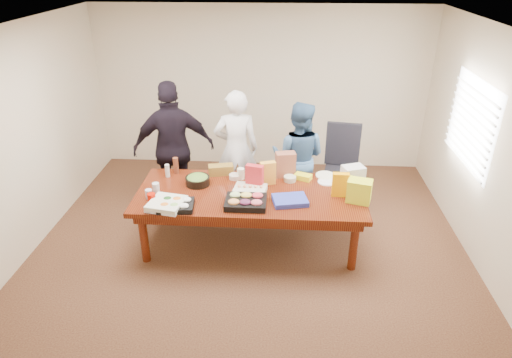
# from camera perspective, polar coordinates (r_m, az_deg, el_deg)

# --- Properties ---
(floor) EXTENTS (5.50, 5.00, 0.02)m
(floor) POSITION_cam_1_polar(r_m,az_deg,el_deg) (5.94, -0.71, -8.16)
(floor) COLOR #47301E
(floor) RESTS_ON ground
(ceiling) EXTENTS (5.50, 5.00, 0.02)m
(ceiling) POSITION_cam_1_polar(r_m,az_deg,el_deg) (4.91, -0.90, 18.77)
(ceiling) COLOR white
(ceiling) RESTS_ON wall_back
(wall_back) EXTENTS (5.50, 0.04, 2.70)m
(wall_back) POSITION_cam_1_polar(r_m,az_deg,el_deg) (7.64, 0.64, 11.32)
(wall_back) COLOR beige
(wall_back) RESTS_ON floor
(wall_front) EXTENTS (5.50, 0.04, 2.70)m
(wall_front) POSITION_cam_1_polar(r_m,az_deg,el_deg) (3.15, -4.31, -14.02)
(wall_front) COLOR beige
(wall_front) RESTS_ON floor
(wall_left) EXTENTS (0.04, 5.00, 2.70)m
(wall_left) POSITION_cam_1_polar(r_m,az_deg,el_deg) (6.13, -27.46, 4.18)
(wall_left) COLOR beige
(wall_left) RESTS_ON floor
(wall_right) EXTENTS (0.04, 5.00, 2.70)m
(wall_right) POSITION_cam_1_polar(r_m,az_deg,el_deg) (5.78, 27.59, 2.88)
(wall_right) COLOR beige
(wall_right) RESTS_ON floor
(window_panel) EXTENTS (0.03, 1.40, 1.10)m
(window_panel) POSITION_cam_1_polar(r_m,az_deg,el_deg) (6.23, 25.64, 6.42)
(window_panel) COLOR white
(window_panel) RESTS_ON wall_right
(window_blinds) EXTENTS (0.04, 1.36, 1.00)m
(window_blinds) POSITION_cam_1_polar(r_m,az_deg,el_deg) (6.22, 25.30, 6.45)
(window_blinds) COLOR beige
(window_blinds) RESTS_ON wall_right
(conference_table) EXTENTS (2.80, 1.20, 0.75)m
(conference_table) POSITION_cam_1_polar(r_m,az_deg,el_deg) (5.73, -0.73, -5.01)
(conference_table) COLOR #4C1C0F
(conference_table) RESTS_ON floor
(office_chair) EXTENTS (0.68, 0.68, 1.17)m
(office_chair) POSITION_cam_1_polar(r_m,az_deg,el_deg) (6.58, 10.94, 1.02)
(office_chair) COLOR black
(office_chair) RESTS_ON floor
(person_center) EXTENTS (0.68, 0.50, 1.74)m
(person_center) POSITION_cam_1_polar(r_m,az_deg,el_deg) (6.45, -2.50, 3.77)
(person_center) COLOR white
(person_center) RESTS_ON floor
(person_right) EXTENTS (0.91, 0.78, 1.62)m
(person_right) POSITION_cam_1_polar(r_m,az_deg,el_deg) (6.37, 5.38, 2.75)
(person_right) COLOR #3B5E87
(person_right) RESTS_ON floor
(person_left) EXTENTS (1.20, 0.72, 1.90)m
(person_left) POSITION_cam_1_polar(r_m,az_deg,el_deg) (6.39, -10.36, 3.86)
(person_left) COLOR black
(person_left) RESTS_ON floor
(veggie_tray) EXTENTS (0.43, 0.35, 0.06)m
(veggie_tray) POSITION_cam_1_polar(r_m,az_deg,el_deg) (5.28, -10.13, -3.34)
(veggie_tray) COLOR black
(veggie_tray) RESTS_ON conference_table
(fruit_tray) EXTENTS (0.48, 0.38, 0.07)m
(fruit_tray) POSITION_cam_1_polar(r_m,az_deg,el_deg) (5.26, -1.30, -2.96)
(fruit_tray) COLOR black
(fruit_tray) RESTS_ON conference_table
(sheet_cake) EXTENTS (0.42, 0.34, 0.07)m
(sheet_cake) POSITION_cam_1_polar(r_m,az_deg,el_deg) (5.53, -0.75, -1.39)
(sheet_cake) COLOR beige
(sheet_cake) RESTS_ON conference_table
(salad_bowl) EXTENTS (0.33, 0.33, 0.10)m
(salad_bowl) POSITION_cam_1_polar(r_m,az_deg,el_deg) (5.76, -7.43, -0.22)
(salad_bowl) COLOR black
(salad_bowl) RESTS_ON conference_table
(chip_bag_blue) EXTENTS (0.45, 0.37, 0.06)m
(chip_bag_blue) POSITION_cam_1_polar(r_m,az_deg,el_deg) (5.33, 4.33, -2.71)
(chip_bag_blue) COLOR #2E3CAF
(chip_bag_blue) RESTS_ON conference_table
(chip_bag_red) EXTENTS (0.23, 0.14, 0.31)m
(chip_bag_red) POSITION_cam_1_polar(r_m,az_deg,el_deg) (5.57, -0.18, 0.27)
(chip_bag_red) COLOR red
(chip_bag_red) RESTS_ON conference_table
(chip_bag_yellow) EXTENTS (0.20, 0.09, 0.30)m
(chip_bag_yellow) POSITION_cam_1_polar(r_m,az_deg,el_deg) (5.50, 10.65, -0.72)
(chip_bag_yellow) COLOR #FEA300
(chip_bag_yellow) RESTS_ON conference_table
(chip_bag_orange) EXTENTS (0.21, 0.14, 0.30)m
(chip_bag_orange) POSITION_cam_1_polar(r_m,az_deg,el_deg) (5.68, 1.51, 0.75)
(chip_bag_orange) COLOR gold
(chip_bag_orange) RESTS_ON conference_table
(mayo_jar) EXTENTS (0.10, 0.10, 0.15)m
(mayo_jar) POSITION_cam_1_polar(r_m,az_deg,el_deg) (5.85, -1.93, 0.68)
(mayo_jar) COLOR white
(mayo_jar) RESTS_ON conference_table
(mustard_bottle) EXTENTS (0.07, 0.07, 0.16)m
(mustard_bottle) POSITION_cam_1_polar(r_m,az_deg,el_deg) (5.74, 1.02, 0.27)
(mustard_bottle) COLOR yellow
(mustard_bottle) RESTS_ON conference_table
(dressing_bottle) EXTENTS (0.07, 0.07, 0.22)m
(dressing_bottle) POSITION_cam_1_polar(r_m,az_deg,el_deg) (6.07, -10.13, 1.70)
(dressing_bottle) COLOR brown
(dressing_bottle) RESTS_ON conference_table
(ranch_bottle) EXTENTS (0.07, 0.07, 0.17)m
(ranch_bottle) POSITION_cam_1_polar(r_m,az_deg,el_deg) (6.00, -11.18, 1.04)
(ranch_bottle) COLOR beige
(ranch_bottle) RESTS_ON conference_table
(banana_bunch) EXTENTS (0.25, 0.20, 0.07)m
(banana_bunch) POSITION_cam_1_polar(r_m,az_deg,el_deg) (5.88, 5.98, 0.28)
(banana_bunch) COLOR yellow
(banana_bunch) RESTS_ON conference_table
(bread_loaf) EXTENTS (0.35, 0.21, 0.13)m
(bread_loaf) POSITION_cam_1_polar(r_m,az_deg,el_deg) (5.99, -4.47, 1.19)
(bread_loaf) COLOR olive
(bread_loaf) RESTS_ON conference_table
(kraft_bag) EXTENTS (0.28, 0.19, 0.33)m
(kraft_bag) POSITION_cam_1_polar(r_m,az_deg,el_deg) (5.89, 3.75, 1.86)
(kraft_bag) COLOR brown
(kraft_bag) RESTS_ON conference_table
(red_cup) EXTENTS (0.12, 0.12, 0.13)m
(red_cup) POSITION_cam_1_polar(r_m,az_deg,el_deg) (5.42, -13.11, -2.42)
(red_cup) COLOR #B20F00
(red_cup) RESTS_ON conference_table
(clear_cup_a) EXTENTS (0.09, 0.09, 0.11)m
(clear_cup_a) POSITION_cam_1_polar(r_m,az_deg,el_deg) (5.54, -13.44, -1.86)
(clear_cup_a) COLOR silver
(clear_cup_a) RESTS_ON conference_table
(clear_cup_b) EXTENTS (0.11, 0.11, 0.12)m
(clear_cup_b) POSITION_cam_1_polar(r_m,az_deg,el_deg) (5.66, -12.59, -1.07)
(clear_cup_b) COLOR silver
(clear_cup_b) RESTS_ON conference_table
(pizza_box_lower) EXTENTS (0.45, 0.45, 0.04)m
(pizza_box_lower) POSITION_cam_1_polar(r_m,az_deg,el_deg) (5.33, -11.29, -3.26)
(pizza_box_lower) COLOR white
(pizza_box_lower) RESTS_ON conference_table
(pizza_box_upper) EXTENTS (0.45, 0.45, 0.04)m
(pizza_box_upper) POSITION_cam_1_polar(r_m,az_deg,el_deg) (5.29, -11.29, -2.98)
(pizza_box_upper) COLOR silver
(pizza_box_upper) RESTS_ON pizza_box_lower
(plate_a) EXTENTS (0.24, 0.24, 0.01)m
(plate_a) POSITION_cam_1_polar(r_m,az_deg,el_deg) (5.85, 8.96, -0.35)
(plate_a) COLOR white
(plate_a) RESTS_ON conference_table
(plate_b) EXTENTS (0.32, 0.32, 0.02)m
(plate_b) POSITION_cam_1_polar(r_m,az_deg,el_deg) (6.02, 8.79, 0.47)
(plate_b) COLOR white
(plate_b) RESTS_ON conference_table
(dip_bowl_a) EXTENTS (0.20, 0.20, 0.06)m
(dip_bowl_a) POSITION_cam_1_polar(r_m,az_deg,el_deg) (5.82, 4.32, 0.05)
(dip_bowl_a) COLOR beige
(dip_bowl_a) RESTS_ON conference_table
(dip_bowl_b) EXTENTS (0.17, 0.17, 0.06)m
(dip_bowl_b) POSITION_cam_1_polar(r_m,az_deg,el_deg) (5.87, -2.72, 0.31)
(dip_bowl_b) COLOR beige
(dip_bowl_b) RESTS_ON conference_table
(grocery_bag_white) EXTENTS (0.31, 0.26, 0.28)m
(grocery_bag_white) POSITION_cam_1_polar(r_m,az_deg,el_deg) (5.74, 12.16, 0.29)
(grocery_bag_white) COLOR silver
(grocery_bag_white) RESTS_ON conference_table
(grocery_bag_yellow) EXTENTS (0.32, 0.26, 0.28)m
(grocery_bag_yellow) POSITION_cam_1_polar(r_m,az_deg,el_deg) (5.42, 12.97, -1.49)
(grocery_bag_yellow) COLOR yellow
(grocery_bag_yellow) RESTS_ON conference_table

